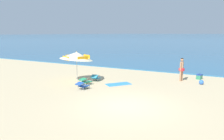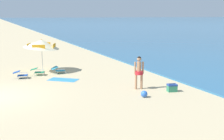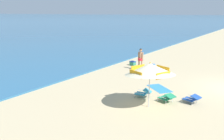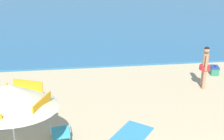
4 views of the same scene
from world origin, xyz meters
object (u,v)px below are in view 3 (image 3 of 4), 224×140
object	(u,v)px
beach_ball	(154,65)
beach_umbrella_striped_main	(150,69)
cooler_box	(133,63)
lounge_chair_beside_umbrella	(143,93)
lounge_chair_facing_sea	(192,98)
person_standing_near_shore	(141,58)
lounge_chair_under_umbrella	(167,97)
beach_towel	(159,88)

from	to	relation	value
beach_ball	beach_umbrella_striped_main	bearing A→B (deg)	-157.72
cooler_box	lounge_chair_beside_umbrella	bearing A→B (deg)	-147.38
lounge_chair_facing_sea	person_standing_near_shore	world-z (taller)	person_standing_near_shore
lounge_chair_under_umbrella	beach_ball	xyz separation A→B (m)	(7.27, 3.96, -0.11)
lounge_chair_under_umbrella	person_standing_near_shore	size ratio (longest dim) A/B	0.55
lounge_chair_under_umbrella	cooler_box	xyz separation A→B (m)	(6.93, 5.82, -0.08)
lounge_chair_under_umbrella	cooler_box	bearing A→B (deg)	40.03
lounge_chair_facing_sea	lounge_chair_under_umbrella	bearing A→B (deg)	116.04
person_standing_near_shore	lounge_chair_facing_sea	bearing A→B (deg)	-132.85
beach_umbrella_striped_main	lounge_chair_facing_sea	world-z (taller)	beach_umbrella_striped_main
lounge_chair_under_umbrella	person_standing_near_shore	bearing A→B (deg)	37.80
lounge_chair_under_umbrella	beach_ball	world-z (taller)	lounge_chair_under_umbrella
beach_umbrella_striped_main	beach_towel	xyz separation A→B (m)	(3.13, 0.71, -1.96)
beach_towel	beach_ball	bearing A→B (deg)	27.37
lounge_chair_beside_umbrella	cooler_box	size ratio (longest dim) A/B	1.66
person_standing_near_shore	beach_ball	bearing A→B (deg)	-18.94
lounge_chair_beside_umbrella	cooler_box	world-z (taller)	lounge_chair_beside_umbrella
beach_umbrella_striped_main	lounge_chair_facing_sea	size ratio (longest dim) A/B	3.66
lounge_chair_facing_sea	beach_ball	xyz separation A→B (m)	(6.71, 5.10, -0.11)
lounge_chair_beside_umbrella	beach_umbrella_striped_main	bearing A→B (deg)	-142.47
beach_umbrella_striped_main	lounge_chair_under_umbrella	xyz separation A→B (m)	(1.13, -0.52, -1.69)
lounge_chair_facing_sea	beach_towel	size ratio (longest dim) A/B	0.53
cooler_box	beach_ball	size ratio (longest dim) A/B	1.70
lounge_chair_facing_sea	beach_towel	bearing A→B (deg)	58.66
lounge_chair_under_umbrella	beach_ball	bearing A→B (deg)	28.58
beach_ball	lounge_chair_facing_sea	bearing A→B (deg)	-142.75
person_standing_near_shore	beach_ball	xyz separation A→B (m)	(1.50, -0.51, -0.87)
beach_ball	person_standing_near_shore	bearing A→B (deg)	161.06
lounge_chair_facing_sea	person_standing_near_shore	size ratio (longest dim) A/B	0.54
beach_umbrella_striped_main	beach_towel	world-z (taller)	beach_umbrella_striped_main
beach_umbrella_striped_main	person_standing_near_shore	bearing A→B (deg)	29.84
beach_towel	lounge_chair_facing_sea	bearing A→B (deg)	-121.34
beach_towel	lounge_chair_under_umbrella	bearing A→B (deg)	-148.39
person_standing_near_shore	cooler_box	size ratio (longest dim) A/B	3.18
lounge_chair_facing_sea	cooler_box	bearing A→B (deg)	47.54
person_standing_near_shore	cooler_box	distance (m)	1.96
beach_ball	lounge_chair_beside_umbrella	bearing A→B (deg)	-160.48
lounge_chair_under_umbrella	lounge_chair_facing_sea	xyz separation A→B (m)	(0.56, -1.14, -0.00)
person_standing_near_shore	beach_towel	xyz separation A→B (m)	(-3.76, -3.24, -1.03)
lounge_chair_beside_umbrella	cooler_box	bearing A→B (deg)	32.62
beach_ball	beach_towel	size ratio (longest dim) A/B	0.18
cooler_box	beach_umbrella_striped_main	bearing A→B (deg)	-146.66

